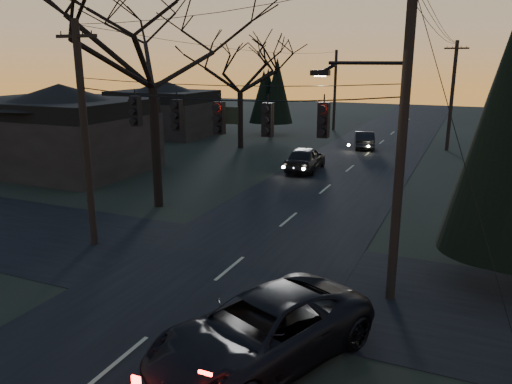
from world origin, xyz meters
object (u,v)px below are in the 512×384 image
at_px(utility_pole_left, 95,244).
at_px(utility_pole_far_l, 333,130).
at_px(utility_pole_far_r, 446,150).
at_px(utility_pole_right, 390,298).
at_px(suv_near, 262,331).
at_px(bare_tree_left, 150,37).
at_px(sedan_oncoming_a, 305,159).
at_px(sedan_oncoming_b, 364,140).

relative_size(utility_pole_left, utility_pole_far_l, 1.06).
bearing_deg(utility_pole_far_r, utility_pole_right, -90.00).
bearing_deg(utility_pole_far_r, suv_near, -94.03).
distance_m(bare_tree_left, sedan_oncoming_a, 13.61).
bearing_deg(utility_pole_far_l, utility_pole_far_r, -34.82).
xyz_separation_m(utility_pole_right, suv_near, (-2.30, -4.66, 0.82)).
bearing_deg(utility_pole_far_l, suv_near, -77.25).
distance_m(utility_pole_far_l, bare_tree_left, 31.59).
height_order(utility_pole_far_r, sedan_oncoming_a, utility_pole_far_r).
xyz_separation_m(utility_pole_left, bare_tree_left, (-0.69, 5.47, 8.10)).
relative_size(bare_tree_left, sedan_oncoming_a, 2.47).
distance_m(utility_pole_right, bare_tree_left, 15.63).
distance_m(utility_pole_far_r, suv_near, 32.75).
xyz_separation_m(utility_pole_right, utility_pole_far_r, (0.00, 28.00, 0.00)).
bearing_deg(sedan_oncoming_a, utility_pole_right, 113.31).
height_order(utility_pole_right, bare_tree_left, bare_tree_left).
height_order(utility_pole_right, utility_pole_far_l, utility_pole_right).
distance_m(utility_pole_far_r, utility_pole_far_l, 14.01).
bearing_deg(utility_pole_left, utility_pole_right, 0.00).
bearing_deg(sedan_oncoming_b, bare_tree_left, 59.84).
height_order(utility_pole_far_r, bare_tree_left, bare_tree_left).
bearing_deg(utility_pole_far_l, utility_pole_right, -72.28).
relative_size(utility_pole_right, utility_pole_far_r, 1.18).
xyz_separation_m(utility_pole_far_r, bare_tree_left, (-12.19, -22.53, 8.10)).
relative_size(utility_pole_far_r, sedan_oncoming_a, 1.81).
bearing_deg(utility_pole_far_r, sedan_oncoming_a, -124.32).
bearing_deg(utility_pole_left, utility_pole_far_l, 90.00).
bearing_deg(utility_pole_left, suv_near, -26.86).
xyz_separation_m(utility_pole_far_r, utility_pole_far_l, (-11.50, 8.00, 0.00)).
bearing_deg(suv_near, bare_tree_left, 157.85).
xyz_separation_m(utility_pole_right, sedan_oncoming_b, (-6.30, 26.25, 0.69)).
distance_m(utility_pole_right, utility_pole_left, 11.50).
relative_size(utility_pole_right, bare_tree_left, 0.86).
bearing_deg(utility_pole_far_l, utility_pole_left, -90.00).
distance_m(utility_pole_right, utility_pole_far_r, 28.00).
bearing_deg(suv_near, sedan_oncoming_b, 120.91).
distance_m(suv_near, sedan_oncoming_a, 21.63).
distance_m(utility_pole_left, sedan_oncoming_b, 26.77).
distance_m(suv_near, sedan_oncoming_b, 31.17).
xyz_separation_m(sedan_oncoming_a, sedan_oncoming_b, (1.76, 10.06, -0.11)).
relative_size(utility_pole_left, sedan_oncoming_a, 1.81).
bearing_deg(utility_pole_far_r, utility_pole_far_l, 145.18).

